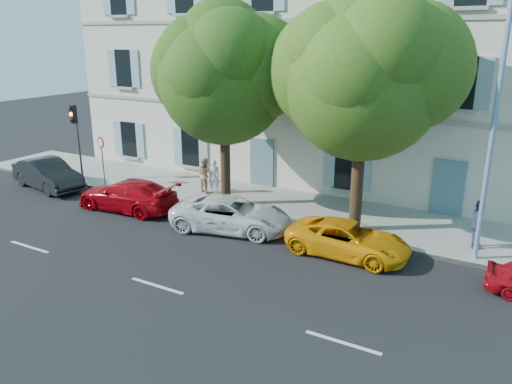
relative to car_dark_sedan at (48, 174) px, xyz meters
The scene contains 16 objects.
ground 11.54m from the car_dark_sedan, ahead, with size 90.00×90.00×0.00m, color black.
sidewalk 11.90m from the car_dark_sedan, 15.55° to the left, with size 36.00×4.50×0.15m, color #A09E96.
kerb 11.51m from the car_dark_sedan, ahead, with size 36.00×0.16×0.16m, color #9E998E.
building 15.45m from the car_dark_sedan, 37.97° to the left, with size 28.00×7.00×12.00m, color beige.
car_dark_sedan is the anchor object (origin of this frame).
car_red_coupe 5.74m from the car_dark_sedan, ahead, with size 1.90×4.68×1.36m, color #AD040E.
car_white_coupe 10.96m from the car_dark_sedan, ahead, with size 2.17×4.71×1.31m, color white.
car_yellow_supercar 15.76m from the car_dark_sedan, ahead, with size 1.98×4.29×1.19m, color #FFA20A.
tree_left 10.64m from the car_dark_sedan, 12.41° to the left, with size 5.44×5.44×8.43m.
tree_right 16.19m from the car_dark_sedan, ahead, with size 5.68×5.68×8.76m.
traffic_light 2.77m from the car_dark_sedan, 72.91° to the left, with size 0.32×0.44×3.86m.
road_sign 2.98m from the car_dark_sedan, 34.16° to the left, with size 0.56×0.17×2.44m.
street_lamp 20.19m from the car_dark_sedan, ahead, with size 0.32×1.80×8.42m.
pedestrian_a 8.49m from the car_dark_sedan, 21.50° to the left, with size 0.59×0.39×1.61m, color white.
pedestrian_b 8.04m from the car_dark_sedan, 21.96° to the left, with size 0.82×0.64×1.69m, color tan.
pedestrian_c 19.71m from the car_dark_sedan, ahead, with size 1.03×0.43×1.76m, color #464981.
Camera 1 is at (9.42, -14.45, 7.38)m, focal length 35.00 mm.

